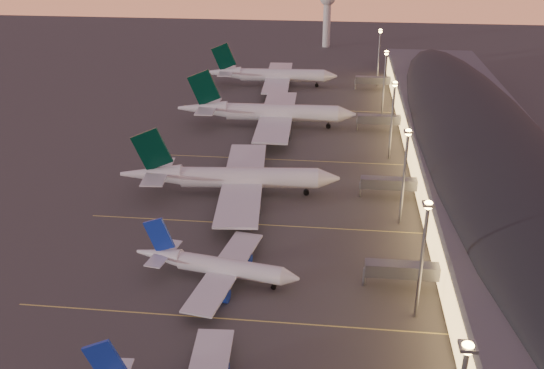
{
  "coord_description": "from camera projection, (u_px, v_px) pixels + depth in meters",
  "views": [
    {
      "loc": [
        18.58,
        -102.11,
        74.53
      ],
      "look_at": [
        2.0,
        45.0,
        7.0
      ],
      "focal_mm": 40.0,
      "sensor_mm": 36.0,
      "label": 1
    }
  ],
  "objects": [
    {
      "name": "radar_tower",
      "position": [
        327.0,
        9.0,
        350.11
      ],
      "size": [
        9.0,
        9.0,
        32.5
      ],
      "color": "silver",
      "rests_on": "ground"
    },
    {
      "name": "airliner_wide_mid",
      "position": [
        267.0,
        113.0,
        225.11
      ],
      "size": [
        66.54,
        60.47,
        21.33
      ],
      "rotation": [
        0.0,
        0.0,
        0.03
      ],
      "color": "silver",
      "rests_on": "ground"
    },
    {
      "name": "airliner_wide_far",
      "position": [
        271.0,
        75.0,
        277.17
      ],
      "size": [
        61.41,
        55.9,
        19.67
      ],
      "rotation": [
        0.0,
        0.0,
        0.04
      ],
      "color": "silver",
      "rests_on": "ground"
    },
    {
      "name": "terminal_building",
      "position": [
        481.0,
        150.0,
        180.72
      ],
      "size": [
        56.35,
        255.0,
        17.46
      ],
      "color": "#535358",
      "rests_on": "ground"
    },
    {
      "name": "lane_markings",
      "position": [
        262.0,
        216.0,
        161.3
      ],
      "size": [
        90.0,
        180.36,
        0.0
      ],
      "color": "#D8C659",
      "rests_on": "ground"
    },
    {
      "name": "light_masts",
      "position": [
        398.0,
        128.0,
        172.95
      ],
      "size": [
        2.2,
        217.2,
        25.9
      ],
      "color": "gray",
      "rests_on": "ground"
    },
    {
      "name": "airliner_narrow_north",
      "position": [
        216.0,
        266.0,
        132.12
      ],
      "size": [
        37.85,
        34.2,
        13.54
      ],
      "rotation": [
        0.0,
        0.0,
        -0.17
      ],
      "color": "silver",
      "rests_on": "ground"
    },
    {
      "name": "ground",
      "position": [
        238.0,
        304.0,
        125.14
      ],
      "size": [
        700.0,
        700.0,
        0.0
      ],
      "primitive_type": "plane",
      "color": "#3F3D3A"
    },
    {
      "name": "airliner_wide_near",
      "position": [
        230.0,
        178.0,
        171.41
      ],
      "size": [
        62.4,
        57.06,
        19.96
      ],
      "rotation": [
        0.0,
        0.0,
        0.09
      ],
      "color": "silver",
      "rests_on": "ground"
    }
  ]
}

